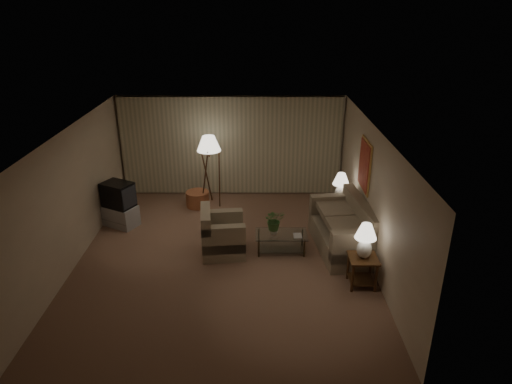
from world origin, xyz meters
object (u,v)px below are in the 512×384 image
(tv_cabinet, at_px, (121,216))
(crt_tv, at_px, (118,195))
(ottoman, at_px, (198,199))
(side_table_far, at_px, (339,207))
(table_lamp_far, at_px, (341,184))
(sofa, at_px, (342,231))
(vase, at_px, (274,231))
(table_lamp_near, at_px, (365,238))
(armchair, at_px, (223,235))
(side_table_near, at_px, (362,266))
(coffee_table, at_px, (281,240))
(floor_lamp, at_px, (210,170))

(tv_cabinet, bearing_deg, crt_tv, 0.00)
(ottoman, bearing_deg, tv_cabinet, -147.22)
(side_table_far, xyz_separation_m, table_lamp_far, (-0.00, -0.00, 0.60))
(table_lamp_far, bearing_deg, side_table_far, 26.57)
(sofa, height_order, vase, sofa)
(table_lamp_near, height_order, ottoman, table_lamp_near)
(table_lamp_near, bearing_deg, armchair, 155.53)
(armchair, distance_m, tv_cabinet, 2.82)
(ottoman, bearing_deg, armchair, -70.62)
(sofa, distance_m, table_lamp_far, 1.38)
(tv_cabinet, xyz_separation_m, vase, (3.60, -1.22, 0.24))
(side_table_far, xyz_separation_m, tv_cabinet, (-5.20, -0.13, -0.15))
(sofa, distance_m, side_table_near, 1.36)
(side_table_near, height_order, side_table_far, same)
(side_table_far, relative_size, coffee_table, 0.55)
(tv_cabinet, bearing_deg, coffee_table, 9.83)
(side_table_far, bearing_deg, armchair, -152.74)
(side_table_far, bearing_deg, vase, -139.84)
(armchair, relative_size, side_table_far, 1.89)
(table_lamp_near, height_order, crt_tv, table_lamp_near)
(tv_cabinet, xyz_separation_m, crt_tv, (0.00, 0.00, 0.54))
(table_lamp_near, xyz_separation_m, crt_tv, (-5.20, 2.47, -0.22))
(crt_tv, bearing_deg, table_lamp_near, 2.45)
(sofa, distance_m, floor_lamp, 3.84)
(table_lamp_near, height_order, vase, table_lamp_near)
(tv_cabinet, height_order, floor_lamp, floor_lamp)
(side_table_far, distance_m, coffee_table, 1.98)
(table_lamp_near, bearing_deg, coffee_table, 139.23)
(ottoman, distance_m, vase, 3.01)
(sofa, distance_m, coffee_table, 1.31)
(side_table_near, bearing_deg, sofa, 96.34)
(side_table_far, height_order, floor_lamp, floor_lamp)
(armchair, relative_size, side_table_near, 1.89)
(side_table_far, xyz_separation_m, vase, (-1.60, -1.35, 0.09))
(coffee_table, bearing_deg, armchair, -178.57)
(floor_lamp, height_order, vase, floor_lamp)
(side_table_near, height_order, ottoman, side_table_near)
(armchair, relative_size, vase, 7.16)
(tv_cabinet, bearing_deg, ottoman, 60.65)
(coffee_table, bearing_deg, vase, -180.00)
(coffee_table, bearing_deg, crt_tv, 161.96)
(tv_cabinet, bearing_deg, vase, 9.13)
(armchair, bearing_deg, ottoman, 13.19)
(tv_cabinet, distance_m, floor_lamp, 2.47)
(armchair, relative_size, crt_tv, 1.37)
(side_table_far, relative_size, ottoman, 1.01)
(side_table_near, relative_size, floor_lamp, 0.32)
(coffee_table, xyz_separation_m, ottoman, (-2.05, 2.31, -0.08))
(side_table_far, distance_m, table_lamp_near, 2.67)
(armchair, xyz_separation_m, crt_tv, (-2.52, 1.25, 0.40))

